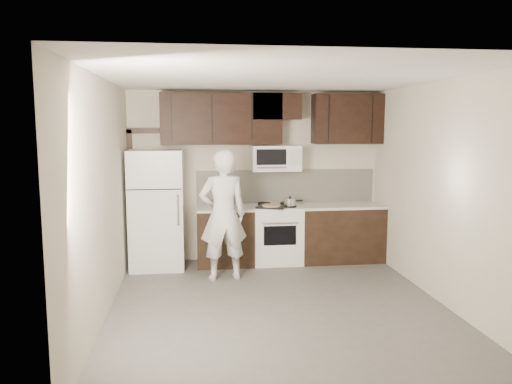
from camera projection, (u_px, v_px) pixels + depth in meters
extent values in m
plane|color=#565350|center=(278.00, 307.00, 5.99)|extent=(4.50, 4.50, 0.00)
plane|color=beige|center=(255.00, 176.00, 8.03)|extent=(4.00, 0.00, 4.00)
plane|color=white|center=(280.00, 77.00, 5.63)|extent=(4.50, 4.50, 0.00)
cube|color=black|center=(225.00, 237.00, 7.78)|extent=(0.87, 0.62, 0.87)
cube|color=black|center=(340.00, 234.00, 8.01)|extent=(1.32, 0.62, 0.87)
cube|color=silver|center=(225.00, 208.00, 7.72)|extent=(0.87, 0.64, 0.04)
cube|color=silver|center=(341.00, 206.00, 7.95)|extent=(1.32, 0.64, 0.04)
cube|color=white|center=(277.00, 235.00, 7.88)|extent=(0.76, 0.62, 0.89)
cube|color=white|center=(277.00, 206.00, 7.82)|extent=(0.76, 0.62, 0.02)
cube|color=black|center=(280.00, 236.00, 7.57)|extent=(0.50, 0.01, 0.30)
cylinder|color=silver|center=(280.00, 223.00, 7.51)|extent=(0.55, 0.02, 0.02)
cylinder|color=black|center=(267.00, 207.00, 7.65)|extent=(0.20, 0.20, 0.03)
cylinder|color=black|center=(290.00, 206.00, 7.69)|extent=(0.20, 0.20, 0.03)
cylinder|color=black|center=(264.00, 204.00, 7.94)|extent=(0.20, 0.20, 0.03)
cylinder|color=black|center=(286.00, 203.00, 7.99)|extent=(0.20, 0.20, 0.03)
cube|color=beige|center=(286.00, 186.00, 8.10)|extent=(2.90, 0.02, 0.54)
cube|color=black|center=(221.00, 119.00, 7.67)|extent=(1.85, 0.35, 0.78)
cube|color=black|center=(347.00, 119.00, 7.91)|extent=(1.10, 0.35, 0.78)
cube|color=black|center=(276.00, 107.00, 7.75)|extent=(0.76, 0.35, 0.40)
cube|color=white|center=(276.00, 158.00, 7.84)|extent=(0.76, 0.38, 0.40)
cube|color=black|center=(271.00, 157.00, 7.63)|extent=(0.46, 0.01, 0.24)
cube|color=silver|center=(295.00, 157.00, 7.67)|extent=(0.18, 0.01, 0.24)
cylinder|color=silver|center=(272.00, 168.00, 7.63)|extent=(0.46, 0.02, 0.02)
cube|color=white|center=(157.00, 209.00, 7.54)|extent=(0.80, 0.72, 1.80)
cube|color=black|center=(154.00, 190.00, 7.14)|extent=(0.77, 0.01, 0.02)
cylinder|color=silver|center=(178.00, 210.00, 7.19)|extent=(0.03, 0.03, 0.45)
cube|color=black|center=(131.00, 197.00, 7.79)|extent=(0.08, 0.08, 2.10)
cube|color=black|center=(143.00, 131.00, 7.68)|extent=(0.50, 0.08, 0.08)
cylinder|color=silver|center=(290.00, 203.00, 7.68)|extent=(0.18, 0.18, 0.14)
sphere|color=black|center=(290.00, 197.00, 7.67)|extent=(0.04, 0.04, 0.04)
cylinder|color=black|center=(298.00, 201.00, 7.74)|extent=(0.17, 0.07, 0.02)
cube|color=black|center=(271.00, 207.00, 7.64)|extent=(0.51, 0.45, 0.02)
cylinder|color=tan|center=(271.00, 205.00, 7.64)|extent=(0.37, 0.37, 0.02)
imported|color=white|center=(223.00, 215.00, 6.96)|extent=(0.73, 0.54, 1.84)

